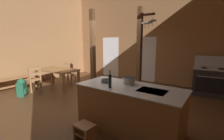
{
  "coord_description": "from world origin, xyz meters",
  "views": [
    {
      "loc": [
        3.15,
        -3.3,
        1.8
      ],
      "look_at": [
        0.56,
        0.43,
        0.99
      ],
      "focal_mm": 24.98,
      "sensor_mm": 36.0,
      "label": 1
    }
  ],
  "objects": [
    {
      "name": "wall_left",
      "position": [
        -3.81,
        0.0,
        2.26
      ],
      "size": [
        0.14,
        7.81,
        4.52
      ],
      "primitive_type": "cube",
      "color": "#93663F",
      "rests_on": "ground_plane"
    },
    {
      "name": "step_stool",
      "position": [
        1.22,
        -1.41,
        0.18
      ],
      "size": [
        0.37,
        0.3,
        0.3
      ],
      "color": "#9E7044",
      "rests_on": "ground_plane"
    },
    {
      "name": "glazed_panel_back_right",
      "position": [
        0.37,
        3.5,
        1.02
      ],
      "size": [
        0.84,
        0.01,
        2.05
      ],
      "primitive_type": "cube",
      "color": "white",
      "rests_on": "ground_plane"
    },
    {
      "name": "ladderback_chair_by_post",
      "position": [
        -2.52,
        1.33,
        0.45
      ],
      "size": [
        0.57,
        0.57,
        0.95
      ],
      "color": "#9E7044",
      "rests_on": "ground_plane"
    },
    {
      "name": "wall_back",
      "position": [
        0.0,
        3.57,
        2.26
      ],
      "size": [
        8.28,
        0.14,
        4.52
      ],
      "primitive_type": "cube",
      "color": "#93663F",
      "rests_on": "ground_plane"
    },
    {
      "name": "mixing_bowl_on_counter",
      "position": [
        1.12,
        -0.62,
        0.96
      ],
      "size": [
        0.21,
        0.21,
        0.08
      ],
      "color": "slate",
      "rests_on": "kitchen_island"
    },
    {
      "name": "backpack",
      "position": [
        -2.26,
        -0.89,
        0.31
      ],
      "size": [
        0.39,
        0.38,
        0.6
      ],
      "color": "#1E5138",
      "rests_on": "ground_plane"
    },
    {
      "name": "bottle_tall_on_counter",
      "position": [
        1.43,
        -0.9,
        1.06
      ],
      "size": [
        0.06,
        0.06,
        0.35
      ],
      "color": "#1E2328",
      "rests_on": "kitchen_island"
    },
    {
      "name": "dining_table",
      "position": [
        -2.2,
        0.49,
        0.65
      ],
      "size": [
        1.77,
        1.04,
        0.74
      ],
      "color": "olive",
      "rests_on": "ground_plane"
    },
    {
      "name": "kitchen_island",
      "position": [
        1.71,
        -0.61,
        0.46
      ],
      "size": [
        2.17,
        0.98,
        0.92
      ],
      "color": "olive",
      "rests_on": "ground_plane"
    },
    {
      "name": "ground_plane",
      "position": [
        0.0,
        0.0,
        -0.05
      ],
      "size": [
        8.28,
        7.81,
        0.1
      ],
      "primitive_type": "cube",
      "color": "#4C301C"
    },
    {
      "name": "bench_along_left_wall",
      "position": [
        -3.35,
        -0.9,
        0.31
      ],
      "size": [
        0.37,
        1.6,
        0.44
      ],
      "color": "olive",
      "rests_on": "ground_plane"
    },
    {
      "name": "stove_range",
      "position": [
        2.98,
        2.93,
        0.48
      ],
      "size": [
        1.19,
        0.88,
        1.32
      ],
      "color": "#282828",
      "rests_on": "ground_plane"
    },
    {
      "name": "ladderback_chair_near_window",
      "position": [
        -2.46,
        -0.35,
        0.45
      ],
      "size": [
        0.45,
        0.45,
        0.95
      ],
      "color": "#9E7044",
      "rests_on": "ground_plane"
    },
    {
      "name": "stockpot_on_counter",
      "position": [
        1.6,
        -0.43,
        1.0
      ],
      "size": [
        0.33,
        0.26,
        0.15
      ],
      "color": "#B7BABF",
      "rests_on": "kitchen_island"
    },
    {
      "name": "glazed_door_back_left",
      "position": [
        -1.68,
        3.5,
        1.02
      ],
      "size": [
        1.0,
        0.01,
        2.05
      ],
      "primitive_type": "cube",
      "color": "white",
      "rests_on": "ground_plane"
    },
    {
      "name": "support_post_with_pot_rack",
      "position": [
        1.05,
        1.28,
        1.56
      ],
      "size": [
        0.6,
        0.25,
        2.87
      ],
      "color": "brown",
      "rests_on": "ground_plane"
    },
    {
      "name": "support_post_center",
      "position": [
        -0.43,
        0.7,
        1.43
      ],
      "size": [
        0.14,
        0.14,
        2.87
      ],
      "color": "brown",
      "rests_on": "ground_plane"
    }
  ]
}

